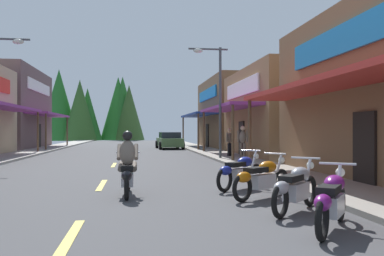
{
  "coord_description": "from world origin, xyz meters",
  "views": [
    {
      "loc": [
        0.95,
        0.76,
        1.59
      ],
      "look_at": [
        5.15,
        31.42,
        1.73
      ],
      "focal_mm": 38.98,
      "sensor_mm": 36.0,
      "label": 1
    }
  ],
  "objects_px": {
    "motorcycle_parked_right_3": "(240,171)",
    "motorcycle_parked_right_1": "(296,187)",
    "pedestrian_browsing": "(243,140)",
    "pedestrian_waiting": "(230,141)",
    "streetlamp_right": "(214,86)",
    "motorcycle_parked_right_2": "(262,178)",
    "motorcycle_parked_right_0": "(332,200)",
    "rider_cruising_lead": "(127,169)",
    "parked_car_curbside": "(170,141)"
  },
  "relations": [
    {
      "from": "motorcycle_parked_right_3",
      "to": "motorcycle_parked_right_1",
      "type": "bearing_deg",
      "value": -127.22
    },
    {
      "from": "pedestrian_browsing",
      "to": "pedestrian_waiting",
      "type": "height_order",
      "value": "pedestrian_browsing"
    },
    {
      "from": "streetlamp_right",
      "to": "motorcycle_parked_right_2",
      "type": "distance_m",
      "value": 12.88
    },
    {
      "from": "motorcycle_parked_right_0",
      "to": "pedestrian_waiting",
      "type": "height_order",
      "value": "pedestrian_waiting"
    },
    {
      "from": "streetlamp_right",
      "to": "motorcycle_parked_right_2",
      "type": "bearing_deg",
      "value": -95.77
    },
    {
      "from": "motorcycle_parked_right_2",
      "to": "motorcycle_parked_right_3",
      "type": "bearing_deg",
      "value": 57.47
    },
    {
      "from": "motorcycle_parked_right_3",
      "to": "pedestrian_browsing",
      "type": "xyz_separation_m",
      "value": [
        2.71,
        10.05,
        0.57
      ]
    },
    {
      "from": "rider_cruising_lead",
      "to": "motorcycle_parked_right_0",
      "type": "bearing_deg",
      "value": -140.4
    },
    {
      "from": "pedestrian_browsing",
      "to": "motorcycle_parked_right_2",
      "type": "bearing_deg",
      "value": -159.4
    },
    {
      "from": "motorcycle_parked_right_0",
      "to": "pedestrian_waiting",
      "type": "bearing_deg",
      "value": 29.01
    },
    {
      "from": "motorcycle_parked_right_0",
      "to": "motorcycle_parked_right_2",
      "type": "distance_m",
      "value": 3.13
    },
    {
      "from": "pedestrian_browsing",
      "to": "rider_cruising_lead",
      "type": "bearing_deg",
      "value": -174.69
    },
    {
      "from": "motorcycle_parked_right_1",
      "to": "streetlamp_right",
      "type": "bearing_deg",
      "value": 38.98
    },
    {
      "from": "motorcycle_parked_right_1",
      "to": "pedestrian_waiting",
      "type": "height_order",
      "value": "pedestrian_waiting"
    },
    {
      "from": "motorcycle_parked_right_3",
      "to": "parked_car_curbside",
      "type": "bearing_deg",
      "value": 47.68
    },
    {
      "from": "rider_cruising_lead",
      "to": "parked_car_curbside",
      "type": "xyz_separation_m",
      "value": [
        3.07,
        24.87,
        0.03
      ]
    },
    {
      "from": "motorcycle_parked_right_3",
      "to": "motorcycle_parked_right_0",
      "type": "bearing_deg",
      "value": -128.79
    },
    {
      "from": "parked_car_curbside",
      "to": "motorcycle_parked_right_1",
      "type": "bearing_deg",
      "value": 177.6
    },
    {
      "from": "motorcycle_parked_right_2",
      "to": "motorcycle_parked_right_3",
      "type": "height_order",
      "value": "same"
    },
    {
      "from": "motorcycle_parked_right_1",
      "to": "motorcycle_parked_right_3",
      "type": "height_order",
      "value": "same"
    },
    {
      "from": "motorcycle_parked_right_1",
      "to": "motorcycle_parked_right_2",
      "type": "height_order",
      "value": "same"
    },
    {
      "from": "motorcycle_parked_right_0",
      "to": "pedestrian_browsing",
      "type": "distance_m",
      "value": 14.94
    },
    {
      "from": "streetlamp_right",
      "to": "motorcycle_parked_right_0",
      "type": "height_order",
      "value": "streetlamp_right"
    },
    {
      "from": "pedestrian_waiting",
      "to": "motorcycle_parked_right_2",
      "type": "bearing_deg",
      "value": 129.02
    },
    {
      "from": "motorcycle_parked_right_2",
      "to": "parked_car_curbside",
      "type": "bearing_deg",
      "value": 53.37
    },
    {
      "from": "motorcycle_parked_right_3",
      "to": "pedestrian_browsing",
      "type": "distance_m",
      "value": 10.42
    },
    {
      "from": "streetlamp_right",
      "to": "pedestrian_browsing",
      "type": "height_order",
      "value": "streetlamp_right"
    },
    {
      "from": "motorcycle_parked_right_1",
      "to": "motorcycle_parked_right_3",
      "type": "relative_size",
      "value": 0.98
    },
    {
      "from": "motorcycle_parked_right_1",
      "to": "rider_cruising_lead",
      "type": "distance_m",
      "value": 4.11
    },
    {
      "from": "motorcycle_parked_right_0",
      "to": "parked_car_curbside",
      "type": "bearing_deg",
      "value": 36.92
    },
    {
      "from": "motorcycle_parked_right_1",
      "to": "parked_car_curbside",
      "type": "relative_size",
      "value": 0.37
    },
    {
      "from": "parked_car_curbside",
      "to": "pedestrian_waiting",
      "type": "bearing_deg",
      "value": -171.5
    },
    {
      "from": "motorcycle_parked_right_1",
      "to": "pedestrian_waiting",
      "type": "distance_m",
      "value": 15.48
    },
    {
      "from": "motorcycle_parked_right_0",
      "to": "pedestrian_browsing",
      "type": "xyz_separation_m",
      "value": [
        2.44,
        14.73,
        0.57
      ]
    },
    {
      "from": "motorcycle_parked_right_1",
      "to": "rider_cruising_lead",
      "type": "relative_size",
      "value": 0.76
    },
    {
      "from": "motorcycle_parked_right_0",
      "to": "pedestrian_waiting",
      "type": "distance_m",
      "value": 16.95
    },
    {
      "from": "streetlamp_right",
      "to": "motorcycle_parked_right_2",
      "type": "xyz_separation_m",
      "value": [
        -1.25,
        -12.36,
        -3.42
      ]
    },
    {
      "from": "motorcycle_parked_right_0",
      "to": "rider_cruising_lead",
      "type": "relative_size",
      "value": 0.83
    },
    {
      "from": "pedestrian_waiting",
      "to": "parked_car_curbside",
      "type": "bearing_deg",
      "value": -29.81
    },
    {
      "from": "motorcycle_parked_right_3",
      "to": "rider_cruising_lead",
      "type": "relative_size",
      "value": 0.77
    },
    {
      "from": "motorcycle_parked_right_0",
      "to": "motorcycle_parked_right_1",
      "type": "relative_size",
      "value": 1.1
    },
    {
      "from": "streetlamp_right",
      "to": "parked_car_curbside",
      "type": "distance_m",
      "value": 13.82
    },
    {
      "from": "rider_cruising_lead",
      "to": "pedestrian_waiting",
      "type": "relative_size",
      "value": 1.27
    },
    {
      "from": "pedestrian_waiting",
      "to": "parked_car_curbside",
      "type": "xyz_separation_m",
      "value": [
        -2.41,
        12.06,
        -0.29
      ]
    },
    {
      "from": "streetlamp_right",
      "to": "rider_cruising_lead",
      "type": "distance_m",
      "value": 12.71
    },
    {
      "from": "motorcycle_parked_right_0",
      "to": "rider_cruising_lead",
      "type": "distance_m",
      "value": 5.15
    },
    {
      "from": "motorcycle_parked_right_0",
      "to": "pedestrian_browsing",
      "type": "height_order",
      "value": "pedestrian_browsing"
    },
    {
      "from": "motorcycle_parked_right_0",
      "to": "motorcycle_parked_right_2",
      "type": "height_order",
      "value": "same"
    },
    {
      "from": "motorcycle_parked_right_1",
      "to": "pedestrian_waiting",
      "type": "relative_size",
      "value": 0.97
    },
    {
      "from": "streetlamp_right",
      "to": "pedestrian_waiting",
      "type": "height_order",
      "value": "streetlamp_right"
    }
  ]
}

